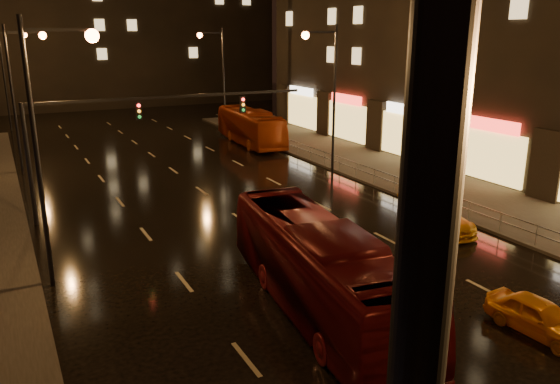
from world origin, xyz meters
The scene contains 8 objects.
ground centered at (0.00, 20.00, 0.00)m, with size 140.00×140.00×0.00m, color black.
sidewalk_right centered at (13.50, 15.00, 0.07)m, with size 7.00×70.00×0.15m, color #38332D.
traffic_signal centered at (-5.06, 20.00, 4.74)m, with size 15.31×0.32×6.20m.
railing_right centered at (10.20, 18.00, 0.90)m, with size 0.05×56.00×1.00m.
bus_red centered at (-1.50, 5.61, 1.61)m, with size 2.70×11.54×3.21m, color #610D11.
bus_curb centered at (9.00, 34.47, 1.53)m, with size 2.57×10.97×3.06m, color #AD3A11.
taxi_near centered at (4.00, 1.00, 0.60)m, with size 1.41×3.50×1.19m, color orange.
taxi_far centered at (8.00, 10.00, 0.68)m, with size 1.91×4.71×1.37m, color orange.
Camera 1 is at (-10.67, -9.13, 9.33)m, focal length 35.00 mm.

